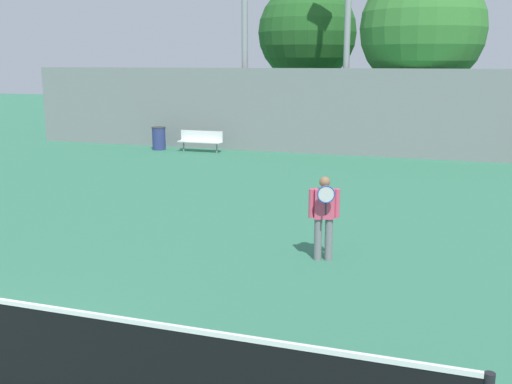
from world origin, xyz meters
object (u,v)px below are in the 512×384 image
object	(u,v)px
bench_courtside_near	(201,139)
trash_bin	(159,138)
light_pole_far_right	(245,17)
tree_green_broad	(422,29)
tree_green_tall	(307,33)
tennis_player	(324,214)

from	to	relation	value
bench_courtside_near	trash_bin	world-z (taller)	trash_bin
light_pole_far_right	tree_green_broad	bearing A→B (deg)	12.09
light_pole_far_right	tree_green_tall	xyz separation A→B (m)	(1.50, 4.22, -0.44)
bench_courtside_near	light_pole_far_right	world-z (taller)	light_pole_far_right
tree_green_broad	tree_green_tall	bearing A→B (deg)	151.82
tennis_player	bench_courtside_near	world-z (taller)	tennis_player
light_pole_far_right	tree_green_broad	size ratio (longest dim) A/B	1.23
bench_courtside_near	trash_bin	distance (m)	1.84
light_pole_far_right	tree_green_tall	bearing A→B (deg)	70.41
bench_courtside_near	light_pole_far_right	size ratio (longest dim) A/B	0.20
tennis_player	bench_courtside_near	xyz separation A→B (m)	(-7.41, 11.44, -0.36)
light_pole_far_right	tree_green_broad	world-z (taller)	light_pole_far_right
tennis_player	trash_bin	bearing A→B (deg)	111.15
tennis_player	tree_green_tall	distance (m)	18.14
light_pole_far_right	tree_green_tall	world-z (taller)	light_pole_far_right
bench_courtside_near	tree_green_broad	xyz separation A→B (m)	(8.04, 2.89, 4.20)
trash_bin	tree_green_tall	xyz separation A→B (m)	(4.68, 5.69, 4.29)
bench_courtside_near	trash_bin	size ratio (longest dim) A/B	1.93
light_pole_far_right	tree_green_broad	distance (m)	6.87
tennis_player	bench_courtside_near	size ratio (longest dim) A/B	0.86
light_pole_far_right	trash_bin	xyz separation A→B (m)	(-3.17, -1.47, -4.72)
tree_green_tall	tree_green_broad	bearing A→B (deg)	-28.18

